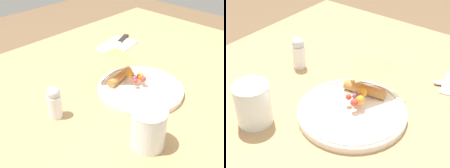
# 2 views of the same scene
# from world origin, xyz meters

# --- Properties ---
(dining_table) EXTENTS (1.15, 0.88, 0.75)m
(dining_table) POSITION_xyz_m (0.00, 0.00, 0.65)
(dining_table) COLOR #A87F51
(dining_table) RESTS_ON ground_plane
(plate_pizza) EXTENTS (0.26, 0.26, 0.05)m
(plate_pizza) POSITION_xyz_m (0.06, 0.09, 0.77)
(plate_pizza) COLOR silver
(plate_pizza) RESTS_ON dining_table
(milk_glass) EXTENTS (0.08, 0.08, 0.10)m
(milk_glass) POSITION_xyz_m (0.22, 0.25, 0.80)
(milk_glass) COLOR white
(milk_glass) RESTS_ON dining_table
(napkin_folded) EXTENTS (0.18, 0.14, 0.00)m
(napkin_folded) POSITION_xyz_m (-0.13, -0.17, 0.75)
(napkin_folded) COLOR white
(napkin_folded) RESTS_ON dining_table
(butter_knife) EXTENTS (0.20, 0.09, 0.01)m
(butter_knife) POSITION_xyz_m (-0.14, -0.18, 0.76)
(butter_knife) COLOR black
(butter_knife) RESTS_ON napkin_folded
(salt_shaker) EXTENTS (0.04, 0.04, 0.09)m
(salt_shaker) POSITION_xyz_m (0.31, 0.01, 0.80)
(salt_shaker) COLOR white
(salt_shaker) RESTS_ON dining_table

